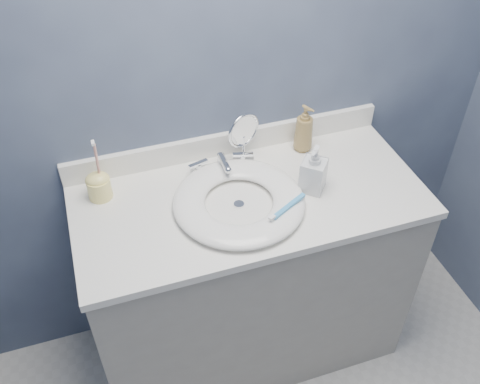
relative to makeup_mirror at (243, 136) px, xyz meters
name	(u,v)px	position (x,y,z in m)	size (l,w,h in m)	color
back_wall	(225,77)	(-0.04, 0.07, 0.21)	(2.20, 0.02, 2.40)	#3F485F
vanity_cabinet	(249,280)	(-0.04, -0.20, -0.57)	(1.20, 0.55, 0.85)	#A19E93
countertop	(250,200)	(-0.04, -0.20, -0.13)	(1.22, 0.57, 0.03)	white
backsplash	(227,143)	(-0.04, 0.06, -0.07)	(1.22, 0.02, 0.09)	white
basin	(239,201)	(-0.09, -0.23, -0.09)	(0.45, 0.45, 0.04)	white
drain	(239,204)	(-0.09, -0.23, -0.11)	(0.04, 0.04, 0.01)	silver
faucet	(222,165)	(-0.09, -0.03, -0.08)	(0.25, 0.13, 0.07)	silver
makeup_mirror	(243,136)	(0.00, 0.00, 0.00)	(0.13, 0.08, 0.20)	silver
soap_bottle_amber	(304,128)	(0.24, 0.00, -0.02)	(0.07, 0.07, 0.19)	olive
soap_bottle_clear	(314,169)	(0.18, -0.23, -0.02)	(0.08, 0.08, 0.18)	silver
toothbrush_holder	(99,185)	(-0.53, -0.04, -0.06)	(0.08, 0.08, 0.24)	#FDEB7E
toothbrush_lying	(288,207)	(0.04, -0.33, -0.07)	(0.16, 0.09, 0.02)	#3C98D7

